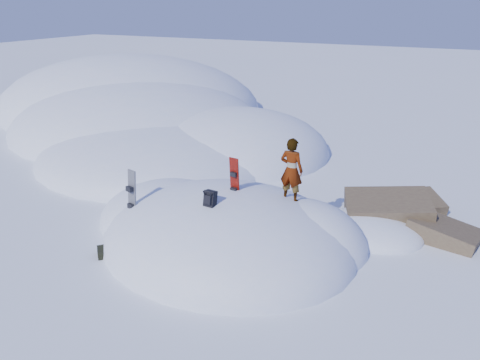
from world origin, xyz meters
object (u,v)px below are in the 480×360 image
at_px(snowboard_dark, 132,199).
at_px(person, 291,170).
at_px(backpack, 210,199).
at_px(snowboard_red, 235,184).

xyz_separation_m(snowboard_dark, person, (3.92, 1.70, 0.91)).
bearing_deg(person, backpack, 52.22).
xyz_separation_m(snowboard_red, backpack, (-0.12, -1.10, -0.03)).
bearing_deg(backpack, person, 52.20).
bearing_deg(snowboard_dark, snowboard_red, 39.77).
bearing_deg(person, snowboard_red, 26.14).
bearing_deg(snowboard_red, backpack, -87.73).
bearing_deg(snowboard_dark, person, 38.77).
relative_size(snowboard_red, backpack, 3.14).
height_order(snowboard_dark, person, person).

